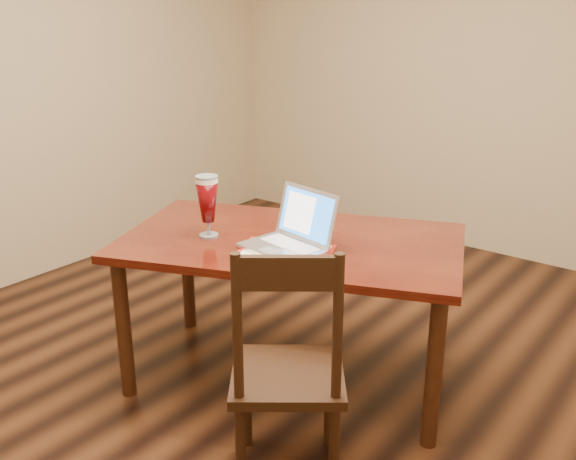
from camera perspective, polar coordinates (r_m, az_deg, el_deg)
The scene contains 4 objects.
ground at distance 3.30m, azimuth -0.87°, elevation -14.02°, with size 5.00×5.00×0.00m, color black.
room_shell at distance 2.76m, azimuth -1.06°, elevation 18.20°, with size 4.51×5.01×2.71m.
dining_table at distance 3.11m, azimuth 0.01°, elevation -2.15°, with size 1.83×1.45×1.06m.
dining_chair at distance 2.52m, azimuth -0.03°, elevation -12.58°, with size 0.60×0.59×1.03m.
Camera 1 is at (1.71, -2.16, 1.82)m, focal length 40.00 mm.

